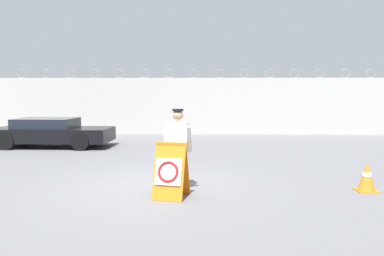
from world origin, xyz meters
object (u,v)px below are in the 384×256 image
Objects in this scene: traffic_cone_near at (367,177)px; barricade_sign at (171,170)px; parked_car_front_coupe at (51,132)px; security_guard at (178,145)px.

barricade_sign is at bearing -172.05° from traffic_cone_near.
parked_car_front_coupe is (-9.64, 6.62, 0.27)m from traffic_cone_near.
traffic_cone_near is at bearing -32.89° from parked_car_front_coupe.
barricade_sign is 9.00m from parked_car_front_coupe.
security_guard is 4.20m from traffic_cone_near.
security_guard is at bearing -179.46° from traffic_cone_near.
parked_car_front_coupe is at bearing 145.51° from traffic_cone_near.
barricade_sign is 0.64× the size of security_guard.
security_guard is 2.76× the size of traffic_cone_near.
traffic_cone_near is (4.26, 0.59, -0.25)m from barricade_sign.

